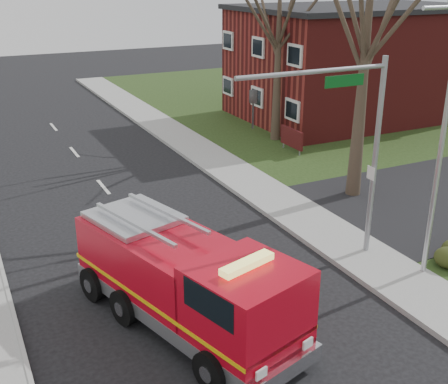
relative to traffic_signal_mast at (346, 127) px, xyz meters
name	(u,v)px	position (x,y,z in m)	size (l,w,h in m)	color
ground	(217,324)	(-5.21, -1.50, -4.71)	(120.00, 120.00, 0.00)	black
sidewalk_right	(388,272)	(0.99, -1.50, -4.63)	(2.40, 80.00, 0.15)	gray
brick_building	(357,62)	(13.79, 16.50, -1.05)	(15.40, 10.40, 7.25)	maroon
health_center_sign	(292,138)	(5.29, 11.00, -3.83)	(0.12, 2.00, 1.40)	#481012
bare_tree_near	(368,21)	(4.29, 4.50, 2.71)	(6.00, 6.00, 12.00)	#3C2E23
bare_tree_far	(279,26)	(5.79, 13.50, 1.78)	(5.25, 5.25, 10.50)	#3C2E23
traffic_signal_mast	(346,127)	(0.00, 0.00, 0.00)	(5.29, 0.18, 6.80)	gray
streetlight_pole	(441,140)	(1.93, -2.00, -0.16)	(1.48, 0.16, 8.40)	#B7BABF
fire_engine	(187,284)	(-5.96, -1.19, -3.38)	(4.45, 7.70, 2.94)	#B90819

